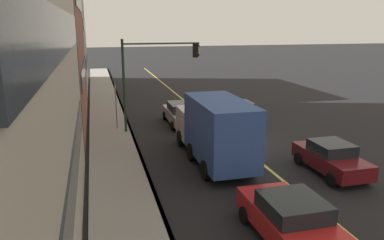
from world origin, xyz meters
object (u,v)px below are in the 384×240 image
car_maroon (331,158)px  truck_blue (215,129)px  car_tan (240,111)px  street_sign_post (116,104)px  traffic_light_mast (153,68)px  car_red (293,221)px  car_silver (181,113)px

car_maroon → truck_blue: truck_blue is taller
car_tan → street_sign_post: street_sign_post is taller
traffic_light_mast → street_sign_post: traffic_light_mast is taller
car_red → street_sign_post: street_sign_post is taller
car_tan → traffic_light_mast: bearing=100.2°
traffic_light_mast → car_red: bearing=-171.3°
car_red → street_sign_post: size_ratio=1.54×
truck_blue → traffic_light_mast: bearing=17.8°
truck_blue → street_sign_post: (7.23, 4.40, 0.07)m
car_tan → car_maroon: 10.23m
car_red → truck_blue: (7.59, 0.10, 0.95)m
car_silver → traffic_light_mast: traffic_light_mast is taller
traffic_light_mast → street_sign_post: (0.89, 2.37, -2.30)m
car_maroon → car_silver: bearing=24.3°
truck_blue → street_sign_post: truck_blue is taller
car_tan → street_sign_post: 8.75m
car_tan → street_sign_post: size_ratio=1.40×
car_silver → car_tan: car_silver is taller
car_red → truck_blue: bearing=0.7°
car_maroon → street_sign_post: bearing=42.6°
car_silver → traffic_light_mast: bearing=123.3°
truck_blue → street_sign_post: bearing=31.3°
car_red → car_maroon: car_red is taller
car_maroon → traffic_light_mast: traffic_light_mast is taller
car_tan → car_maroon: size_ratio=1.04×
car_silver → traffic_light_mast: size_ratio=0.76×
car_red → traffic_light_mast: size_ratio=0.80×
truck_blue → street_sign_post: 8.46m
street_sign_post → car_tan: bearing=-88.4°
car_red → car_maroon: bearing=-44.0°
car_red → car_maroon: 6.73m
car_maroon → street_sign_post: 13.59m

